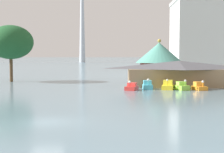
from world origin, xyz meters
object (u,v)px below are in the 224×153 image
pedal_boat_red (132,87)px  green_roof_pavilion (159,60)px  pedal_boat_lime (182,87)px  background_building_block (218,37)px  pedal_boat_cyan (148,86)px  shoreline_tree_tall_left (11,42)px  pedal_boat_yellow (168,86)px  boathouse (179,73)px  pedal_boat_orange (199,87)px

pedal_boat_red → green_roof_pavilion: (5.92, 17.69, 3.79)m
pedal_boat_lime → background_building_block: 45.04m
pedal_boat_cyan → pedal_boat_lime: size_ratio=0.94×
pedal_boat_lime → green_roof_pavilion: green_roof_pavilion is taller
shoreline_tree_tall_left → pedal_boat_cyan: bearing=-29.7°
pedal_boat_cyan → green_roof_pavilion: size_ratio=0.27×
pedal_boat_red → background_building_block: size_ratio=0.12×
pedal_boat_yellow → background_building_block: (18.27, 39.98, 9.29)m
green_roof_pavilion → background_building_block: (17.79, 23.42, 5.60)m
pedal_boat_red → pedal_boat_lime: bearing=108.6°
pedal_boat_red → background_building_block: background_building_block is taller
pedal_boat_yellow → green_roof_pavilion: green_roof_pavilion is taller
boathouse → pedal_boat_lime: bearing=-95.4°
shoreline_tree_tall_left → background_building_block: (46.47, 25.35, 2.22)m
pedal_boat_cyan → pedal_boat_lime: pedal_boat_cyan is taller
pedal_boat_orange → background_building_block: size_ratio=0.11×
pedal_boat_yellow → pedal_boat_orange: 4.58m
pedal_boat_red → pedal_boat_yellow: size_ratio=0.89×
pedal_boat_lime → shoreline_tree_tall_left: 34.65m
pedal_boat_lime → pedal_boat_orange: size_ratio=1.00×
pedal_boat_yellow → shoreline_tree_tall_left: size_ratio=0.30×
boathouse → shoreline_tree_tall_left: 32.46m
pedal_boat_cyan → pedal_boat_yellow: bearing=83.6°
pedal_boat_yellow → pedal_boat_lime: (1.93, -0.94, -0.03)m
pedal_boat_lime → boathouse: (0.64, 6.79, 1.70)m
shoreline_tree_tall_left → green_roof_pavilion: bearing=3.9°
pedal_boat_cyan → boathouse: bearing=133.7°
pedal_boat_cyan → green_roof_pavilion: (3.50, 16.28, 3.69)m
shoreline_tree_tall_left → pedal_boat_orange: bearing=-25.3°
pedal_boat_orange → shoreline_tree_tall_left: size_ratio=0.24×
green_roof_pavilion → pedal_boat_lime: bearing=-85.3°
pedal_boat_orange → shoreline_tree_tall_left: bearing=-131.2°
pedal_boat_red → pedal_boat_yellow: pedal_boat_yellow is taller
pedal_boat_red → pedal_boat_lime: pedal_boat_lime is taller
green_roof_pavilion → shoreline_tree_tall_left: size_ratio=0.85×
green_roof_pavilion → boathouse: bearing=-78.9°
green_roof_pavilion → background_building_block: 29.94m
green_roof_pavilion → pedal_boat_cyan: bearing=-102.1°
pedal_boat_orange → pedal_boat_lime: bearing=-103.5°
pedal_boat_yellow → shoreline_tree_tall_left: (-28.20, 14.63, 7.06)m
shoreline_tree_tall_left → background_building_block: bearing=28.6°
pedal_boat_yellow → shoreline_tree_tall_left: shoreline_tree_tall_left is taller
pedal_boat_orange → background_building_block: background_building_block is taller
pedal_boat_lime → green_roof_pavilion: 17.95m
pedal_boat_orange → green_roof_pavilion: green_roof_pavilion is taller
pedal_boat_cyan → pedal_boat_yellow: pedal_boat_cyan is taller
pedal_boat_yellow → background_building_block: bearing=167.4°
pedal_boat_orange → background_building_block: 44.08m
green_roof_pavilion → shoreline_tree_tall_left: 28.95m
pedal_boat_yellow → green_roof_pavilion: bearing=-169.7°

